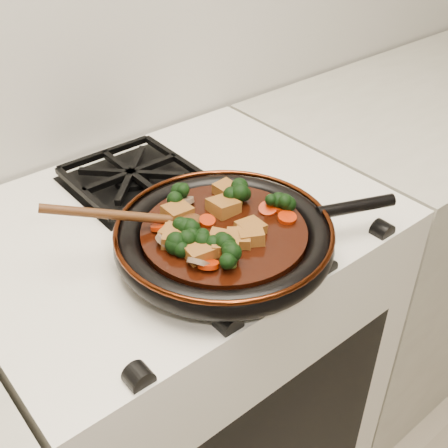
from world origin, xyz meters
TOP-DOWN VIEW (x-y plane):
  - stove at (0.00, 1.69)m, footprint 0.76×0.60m
  - burner_grate_front at (0.00, 1.55)m, footprint 0.23×0.23m
  - burner_grate_back at (0.00, 1.83)m, footprint 0.23×0.23m
  - skillet at (-0.01, 1.53)m, footprint 0.46×0.35m
  - braising_sauce at (-0.01, 1.53)m, footprint 0.27×0.27m
  - tofu_cube_0 at (-0.09, 1.55)m, footprint 0.06×0.06m
  - tofu_cube_1 at (0.02, 1.50)m, footprint 0.04×0.04m
  - tofu_cube_2 at (0.01, 1.49)m, footprint 0.05×0.06m
  - tofu_cube_3 at (0.06, 1.61)m, footprint 0.04×0.04m
  - tofu_cube_4 at (-0.01, 1.49)m, footprint 0.05×0.05m
  - tofu_cube_5 at (-0.08, 1.56)m, footprint 0.05×0.05m
  - tofu_cube_6 at (-0.04, 1.49)m, footprint 0.06×0.06m
  - tofu_cube_7 at (0.02, 1.57)m, footprint 0.05×0.05m
  - tofu_cube_8 at (-0.08, 1.51)m, footprint 0.05×0.05m
  - tofu_cube_9 at (-0.04, 1.61)m, footprint 0.04×0.04m
  - tofu_cube_10 at (-0.04, 1.50)m, footprint 0.06×0.06m
  - broccoli_floret_0 at (-0.07, 1.52)m, footprint 0.08×0.09m
  - broccoli_floret_1 at (-0.06, 1.56)m, footprint 0.08×0.07m
  - broccoli_floret_2 at (-0.02, 1.64)m, footprint 0.09×0.09m
  - broccoli_floret_3 at (0.06, 1.57)m, footprint 0.09×0.09m
  - broccoli_floret_4 at (-0.05, 1.49)m, footprint 0.06×0.07m
  - broccoli_floret_5 at (-0.09, 1.54)m, footprint 0.08×0.08m
  - broccoli_floret_6 at (-0.06, 1.45)m, footprint 0.08×0.08m
  - broccoli_floret_7 at (0.10, 1.51)m, footprint 0.08×0.08m
  - carrot_coin_0 at (0.09, 1.49)m, footprint 0.03×0.03m
  - carrot_coin_1 at (0.10, 1.52)m, footprint 0.03×0.03m
  - carrot_coin_2 at (-0.08, 1.48)m, footprint 0.03×0.03m
  - carrot_coin_3 at (-0.02, 1.56)m, footprint 0.03×0.03m
  - carrot_coin_4 at (0.08, 1.53)m, footprint 0.03×0.03m
  - carrot_coin_5 at (-0.09, 1.60)m, footprint 0.03×0.03m
  - mushroom_slice_0 at (-0.09, 1.49)m, footprint 0.04×0.05m
  - mushroom_slice_1 at (-0.10, 1.56)m, footprint 0.04×0.04m
  - mushroom_slice_2 at (-0.02, 1.63)m, footprint 0.04×0.04m
  - wooden_spoon at (-0.10, 1.61)m, footprint 0.14×0.09m

SIDE VIEW (x-z plane):
  - stove at x=0.00m, z-range 0.00..0.90m
  - burner_grate_front at x=0.00m, z-range 0.90..0.93m
  - burner_grate_back at x=0.00m, z-range 0.90..0.93m
  - skillet at x=-0.01m, z-range 0.92..0.97m
  - braising_sauce at x=-0.01m, z-range 0.94..0.96m
  - carrot_coin_0 at x=0.09m, z-range 0.96..0.97m
  - carrot_coin_1 at x=0.10m, z-range 0.96..0.97m
  - carrot_coin_2 at x=-0.08m, z-range 0.95..0.97m
  - carrot_coin_3 at x=-0.02m, z-range 0.96..0.97m
  - carrot_coin_4 at x=0.08m, z-range 0.95..0.97m
  - carrot_coin_5 at x=-0.09m, z-range 0.95..0.97m
  - mushroom_slice_0 at x=-0.09m, z-range 0.95..0.98m
  - mushroom_slice_1 at x=-0.10m, z-range 0.95..0.98m
  - mushroom_slice_2 at x=-0.02m, z-range 0.96..0.98m
  - tofu_cube_5 at x=-0.08m, z-range 0.96..0.98m
  - tofu_cube_1 at x=0.02m, z-range 0.95..0.98m
  - tofu_cube_4 at x=-0.01m, z-range 0.95..0.98m
  - tofu_cube_3 at x=0.06m, z-range 0.96..0.98m
  - tofu_cube_8 at x=-0.08m, z-range 0.96..0.98m
  - tofu_cube_10 at x=-0.04m, z-range 0.95..0.98m
  - broccoli_floret_5 at x=-0.09m, z-range 0.94..0.99m
  - tofu_cube_2 at x=0.01m, z-range 0.95..0.98m
  - tofu_cube_6 at x=-0.04m, z-range 0.95..0.98m
  - tofu_cube_7 at x=0.02m, z-range 0.95..0.98m
  - tofu_cube_9 at x=-0.04m, z-range 0.95..0.98m
  - tofu_cube_0 at x=-0.09m, z-range 0.95..0.98m
  - broccoli_floret_4 at x=-0.05m, z-range 0.94..1.00m
  - broccoli_floret_7 at x=0.10m, z-range 0.94..1.00m
  - broccoli_floret_1 at x=-0.06m, z-range 0.94..1.00m
  - broccoli_floret_6 at x=-0.06m, z-range 0.93..1.01m
  - broccoli_floret_0 at x=-0.07m, z-range 0.94..1.01m
  - broccoli_floret_3 at x=0.06m, z-range 0.94..1.00m
  - broccoli_floret_2 at x=-0.02m, z-range 0.93..1.01m
  - wooden_spoon at x=-0.10m, z-range 0.87..1.09m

